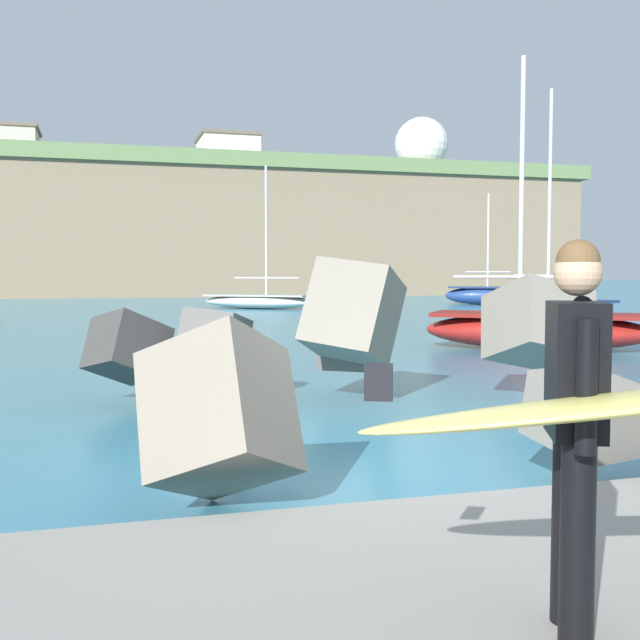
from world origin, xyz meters
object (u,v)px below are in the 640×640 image
object	(u,v)px
surfer_with_board	(588,410)
boat_near_left	(482,295)
station_building_west	(228,157)
boat_mid_centre	(536,329)
radar_dome	(421,152)
boat_near_centre	(556,312)
boat_far_right	(258,300)

from	to	relation	value
surfer_with_board	boat_near_left	world-z (taller)	boat_near_left
surfer_with_board	station_building_west	size ratio (longest dim) A/B	0.29
boat_mid_centre	radar_dome	bearing A→B (deg)	68.60
boat_near_centre	boat_far_right	world-z (taller)	boat_near_centre
boat_near_left	radar_dome	xyz separation A→B (m)	(15.39, 44.55, 16.09)
boat_mid_centre	boat_near_left	bearing A→B (deg)	64.64
boat_near_left	boat_far_right	distance (m)	14.27
surfer_with_board	boat_mid_centre	bearing A→B (deg)	58.78
surfer_with_board	boat_mid_centre	size ratio (longest dim) A/B	0.29
boat_far_right	surfer_with_board	bearing A→B (deg)	-99.27
boat_near_centre	station_building_west	world-z (taller)	station_building_west
boat_near_left	boat_near_centre	world-z (taller)	boat_near_centre
boat_near_centre	boat_mid_centre	world-z (taller)	boat_near_centre
boat_mid_centre	station_building_west	world-z (taller)	station_building_west
boat_far_right	radar_dome	world-z (taller)	radar_dome
boat_far_right	radar_dome	size ratio (longest dim) A/B	0.83
station_building_west	surfer_with_board	bearing A→B (deg)	-98.02
boat_mid_centre	station_building_west	size ratio (longest dim) A/B	1.03
boat_near_centre	boat_far_right	xyz separation A→B (m)	(-7.19, 16.76, -0.09)
surfer_with_board	station_building_west	bearing A→B (deg)	81.98
boat_near_centre	station_building_west	size ratio (longest dim) A/B	1.17
station_building_west	boat_far_right	bearing A→B (deg)	-96.78
surfer_with_board	station_building_west	xyz separation A→B (m)	(10.55, 74.94, 12.49)
boat_near_left	boat_far_right	world-z (taller)	boat_far_right
boat_near_centre	radar_dome	world-z (taller)	radar_dome
boat_far_right	station_building_west	world-z (taller)	station_building_west
boat_near_left	boat_near_centre	size ratio (longest dim) A/B	0.82
boat_far_right	station_building_west	bearing A→B (deg)	83.22
boat_near_centre	boat_mid_centre	size ratio (longest dim) A/B	1.14
boat_mid_centre	boat_far_right	size ratio (longest dim) A/B	0.95
boat_mid_centre	radar_dome	distance (m)	76.65
boat_far_right	boat_mid_centre	bearing A→B (deg)	-84.61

